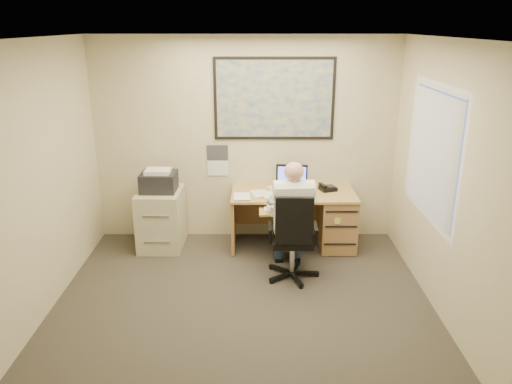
{
  "coord_description": "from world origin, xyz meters",
  "views": [
    {
      "loc": [
        0.13,
        -4.22,
        2.83
      ],
      "look_at": [
        0.14,
        1.3,
        0.95
      ],
      "focal_mm": 35.0,
      "sensor_mm": 36.0,
      "label": 1
    }
  ],
  "objects_px": {
    "desk": "(318,214)",
    "office_chair": "(293,254)",
    "filing_cabinet": "(161,214)",
    "person": "(293,221)"
  },
  "relations": [
    {
      "from": "person",
      "to": "filing_cabinet",
      "type": "bearing_deg",
      "value": 149.61
    },
    {
      "from": "desk",
      "to": "office_chair",
      "type": "bearing_deg",
      "value": -113.36
    },
    {
      "from": "filing_cabinet",
      "to": "office_chair",
      "type": "distance_m",
      "value": 1.9
    },
    {
      "from": "desk",
      "to": "filing_cabinet",
      "type": "height_order",
      "value": "desk"
    },
    {
      "from": "office_chair",
      "to": "person",
      "type": "distance_m",
      "value": 0.39
    },
    {
      "from": "desk",
      "to": "filing_cabinet",
      "type": "distance_m",
      "value": 2.07
    },
    {
      "from": "person",
      "to": "desk",
      "type": "bearing_deg",
      "value": 60.47
    },
    {
      "from": "desk",
      "to": "office_chair",
      "type": "height_order",
      "value": "desk"
    },
    {
      "from": "desk",
      "to": "office_chair",
      "type": "relative_size",
      "value": 1.5
    },
    {
      "from": "office_chair",
      "to": "person",
      "type": "relative_size",
      "value": 0.77
    }
  ]
}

